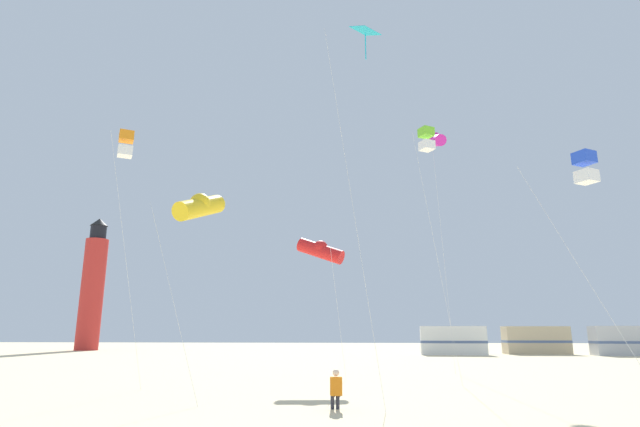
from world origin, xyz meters
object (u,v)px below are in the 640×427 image
lighthouse_distant (93,287)px  rv_van_silver (628,341)px  rv_van_white (453,340)px  kite_box_lime (426,140)px  rv_van_tan (536,340)px  kite_box_blue (585,168)px  kite_tube_gold (200,206)px  kite_diamond_cyan (364,46)px  kite_flyer_standing (336,388)px  kite_tube_scarlet (320,250)px  kite_box_orange (126,145)px  kite_tube_magenta (435,140)px

lighthouse_distant → rv_van_silver: size_ratio=2.57×
lighthouse_distant → rv_van_white: lighthouse_distant is taller
kite_box_lime → rv_van_tan: size_ratio=1.86×
kite_box_blue → kite_tube_gold: bearing=-179.0°
kite_diamond_cyan → rv_van_tan: bearing=65.2°
kite_flyer_standing → kite_diamond_cyan: 12.04m
kite_diamond_cyan → rv_van_white: size_ratio=2.04×
kite_tube_scarlet → rv_van_tan: 36.66m
kite_box_orange → kite_box_lime: (13.56, 3.49, 1.18)m
kite_tube_scarlet → rv_van_silver: (27.65, 27.35, -4.83)m
kite_tube_gold → kite_box_orange: bearing=150.0°
kite_tube_magenta → kite_box_blue: bearing=-74.0°
kite_flyer_standing → kite_diamond_cyan: size_ratio=0.09×
kite_tube_scarlet → rv_van_silver: 39.19m
kite_flyer_standing → kite_box_lime: kite_box_lime is taller
lighthouse_distant → rv_van_silver: (59.88, -9.43, -6.45)m
rv_van_tan → kite_tube_magenta: bearing=-118.4°
rv_van_tan → kite_tube_scarlet: bearing=-124.6°
lighthouse_distant → kite_tube_gold: bearing=-57.2°
kite_box_blue → rv_van_silver: bearing=62.9°
kite_tube_magenta → rv_van_tan: kite_tube_magenta is taller
kite_box_orange → rv_van_silver: size_ratio=1.66×
rv_van_tan → kite_box_orange: bearing=-129.9°
kite_tube_magenta → kite_tube_gold: size_ratio=1.94×
kite_box_lime → kite_tube_gold: kite_box_lime is taller
kite_flyer_standing → rv_van_silver: (26.45, 36.54, 0.78)m
kite_tube_scarlet → kite_box_lime: 7.58m
kite_diamond_cyan → rv_van_white: bearing=76.2°
kite_tube_magenta → rv_van_white: bearing=79.4°
kite_box_lime → rv_van_tan: (14.65, 31.66, -10.05)m
kite_flyer_standing → kite_box_lime: 14.02m
kite_diamond_cyan → rv_van_silver: 44.95m
kite_box_orange → kite_box_blue: size_ratio=1.28×
kite_box_orange → rv_van_silver: kite_box_orange is taller
kite_tube_magenta → kite_diamond_cyan: (-4.43, -12.53, -1.13)m
kite_box_lime → kite_box_blue: size_ratio=1.42×
kite_tube_gold → lighthouse_distant: 52.46m
kite_tube_scarlet → kite_box_orange: kite_box_orange is taller
kite_tube_scarlet → kite_box_lime: (5.34, -1.31, 5.22)m
kite_tube_scarlet → rv_van_silver: size_ratio=1.06×
kite_flyer_standing → lighthouse_distant: 57.30m
kite_box_blue → rv_van_white: size_ratio=1.29×
kite_flyer_standing → kite_tube_gold: size_ratio=0.16×
rv_van_white → kite_flyer_standing: bearing=-100.3°
kite_box_lime → rv_van_silver: kite_box_lime is taller
kite_tube_gold → kite_box_blue: 13.93m
kite_tube_scarlet → kite_diamond_cyan: (2.28, -8.03, 6.33)m
rv_van_silver → rv_van_white: bearing=-180.0°
kite_tube_magenta → rv_van_white: (4.42, 23.56, -12.29)m
kite_box_blue → kite_diamond_cyan: kite_diamond_cyan is taller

